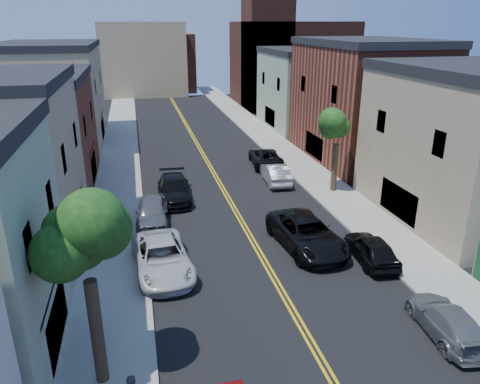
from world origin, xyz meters
TOP-DOWN VIEW (x-y plane):
  - sidewalk_left at (-7.90, 40.00)m, footprint 3.20×100.00m
  - sidewalk_right at (7.90, 40.00)m, footprint 3.20×100.00m
  - curb_left at (-6.15, 40.00)m, footprint 0.30×100.00m
  - curb_right at (6.15, 40.00)m, footprint 0.30×100.00m
  - bldg_left_brick at (-14.00, 36.00)m, footprint 9.00×12.00m
  - bldg_left_tan_far at (-14.00, 50.00)m, footprint 9.00×16.00m
  - bldg_right_tan at (14.00, 24.00)m, footprint 9.00×12.00m
  - bldg_right_brick at (14.00, 38.00)m, footprint 9.00×14.00m
  - bldg_right_palegrn at (14.00, 52.00)m, footprint 9.00×12.00m
  - church at (16.33, 67.07)m, footprint 16.20×14.20m
  - backdrop_left at (-4.00, 82.00)m, footprint 14.00×8.00m
  - backdrop_center at (0.00, 86.00)m, footprint 10.00×8.00m
  - tree_left_mid at (-7.88, 14.01)m, footprint 5.20×5.20m
  - tree_right_far at (7.92, 30.01)m, footprint 4.40×4.40m
  - white_pickup at (-5.31, 21.15)m, footprint 3.10×5.95m
  - grey_car_left at (-5.50, 27.24)m, footprint 2.25×4.89m
  - black_car_left at (-3.80, 31.05)m, footprint 2.49×5.61m
  - grey_car_right at (5.50, 13.57)m, footprint 2.21×4.57m
  - black_car_right at (5.50, 19.79)m, footprint 2.02×4.38m
  - silver_car_right at (4.31, 32.97)m, footprint 1.93×4.71m
  - dark_car_right_far at (4.86, 37.69)m, footprint 2.97×5.55m
  - black_suv_lane at (2.72, 21.97)m, footprint 3.42×6.42m

SIDE VIEW (x-z plane):
  - sidewalk_left at x=-7.90m, z-range 0.00..0.15m
  - sidewalk_right at x=7.90m, z-range 0.00..0.15m
  - curb_left at x=-6.15m, z-range 0.00..0.15m
  - curb_right at x=6.15m, z-range 0.00..0.15m
  - grey_car_right at x=5.50m, z-range 0.00..1.28m
  - black_car_right at x=5.50m, z-range 0.00..1.45m
  - dark_car_right_far at x=4.86m, z-range 0.00..1.48m
  - silver_car_right at x=4.31m, z-range 0.00..1.52m
  - white_pickup at x=-5.31m, z-range 0.00..1.60m
  - black_car_left at x=-3.80m, z-range 0.00..1.60m
  - grey_car_left at x=-5.50m, z-range 0.00..1.62m
  - black_suv_lane at x=2.72m, z-range 0.00..1.72m
  - bldg_left_brick at x=-14.00m, z-range 0.00..8.00m
  - bldg_right_palegrn at x=14.00m, z-range 0.00..8.50m
  - bldg_right_tan at x=14.00m, z-range 0.00..9.00m
  - bldg_left_tan_far at x=-14.00m, z-range 0.00..9.50m
  - bldg_right_brick at x=14.00m, z-range 0.00..10.00m
  - backdrop_center at x=0.00m, z-range 0.00..10.00m
  - tree_right_far at x=7.92m, z-range 1.74..9.77m
  - backdrop_left at x=-4.00m, z-range 0.00..12.00m
  - tree_left_mid at x=-7.88m, z-range 1.94..11.23m
  - church at x=16.33m, z-range -4.06..18.54m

